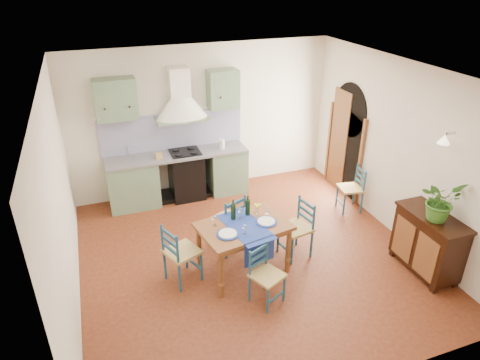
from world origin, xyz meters
name	(u,v)px	position (x,y,z in m)	size (l,w,h in m)	color
floor	(250,256)	(0.00, 0.00, 0.00)	(5.00, 5.00, 0.00)	#4D1B10
back_wall	(182,144)	(-0.47, 2.29, 1.05)	(5.00, 0.96, 2.80)	beige
right_wall	(386,148)	(2.50, 0.28, 1.34)	(0.26, 5.00, 2.80)	beige
left_wall	(60,206)	(-2.50, 0.00, 1.40)	(0.04, 5.00, 2.80)	beige
ceiling	(252,74)	(0.00, 0.00, 2.80)	(5.00, 5.00, 0.01)	silver
dining_table	(244,230)	(-0.20, -0.29, 0.69)	(1.35, 1.06, 1.10)	brown
chair_near	(266,275)	(-0.16, -0.97, 0.42)	(0.50, 0.50, 0.81)	navy
chair_far	(229,222)	(-0.24, 0.29, 0.50)	(0.59, 0.59, 0.96)	navy
chair_left	(180,253)	(-1.11, -0.20, 0.47)	(0.56, 0.56, 0.92)	navy
chair_right	(297,228)	(0.69, -0.18, 0.47)	(0.49, 0.49, 0.91)	navy
chair_spare	(352,188)	(2.23, 0.69, 0.43)	(0.45, 0.45, 0.83)	navy
sideboard	(428,241)	(2.26, -1.18, 0.51)	(0.50, 1.05, 0.94)	black
potted_plant	(440,201)	(2.22, -1.25, 1.22)	(0.52, 0.45, 0.58)	#336721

